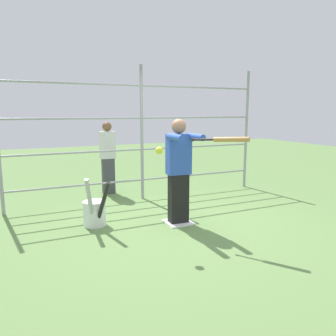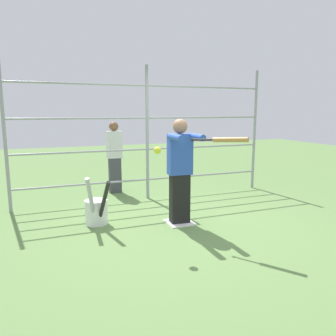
# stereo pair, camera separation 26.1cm
# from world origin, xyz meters

# --- Properties ---
(ground_plane) EXTENTS (24.00, 24.00, 0.00)m
(ground_plane) POSITION_xyz_m (0.00, 0.00, 0.00)
(ground_plane) COLOR #608447
(home_plate) EXTENTS (0.40, 0.40, 0.02)m
(home_plate) POSITION_xyz_m (0.00, 0.00, 0.01)
(home_plate) COLOR white
(home_plate) RESTS_ON ground
(fence_backstop) EXTENTS (5.06, 0.06, 2.59)m
(fence_backstop) POSITION_xyz_m (0.00, -1.60, 1.29)
(fence_backstop) COLOR #939399
(fence_backstop) RESTS_ON ground
(batter) EXTENTS (0.41, 0.56, 1.61)m
(batter) POSITION_xyz_m (0.00, 0.02, 0.87)
(batter) COLOR black
(batter) RESTS_ON ground
(baseball_bat_swinging) EXTENTS (0.51, 0.69, 0.10)m
(baseball_bat_swinging) POSITION_xyz_m (-0.28, 0.83, 1.36)
(baseball_bat_swinging) COLOR black
(softball_in_flight) EXTENTS (0.10, 0.10, 0.10)m
(softball_in_flight) POSITION_xyz_m (0.57, 0.60, 1.23)
(softball_in_flight) COLOR yellow
(bat_bucket) EXTENTS (0.37, 0.68, 0.80)m
(bat_bucket) POSITION_xyz_m (1.21, -0.41, 0.22)
(bat_bucket) COLOR white
(bat_bucket) RESTS_ON ground
(bystander_behind_fence) EXTENTS (0.31, 0.19, 1.51)m
(bystander_behind_fence) POSITION_xyz_m (0.51, -2.30, 0.79)
(bystander_behind_fence) COLOR #3F3F47
(bystander_behind_fence) RESTS_ON ground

